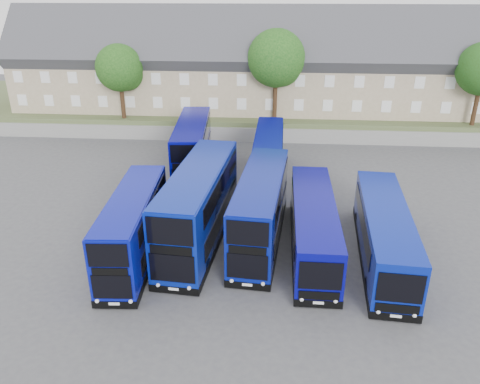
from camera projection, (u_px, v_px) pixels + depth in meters
name	position (u px, v px, depth m)	size (l,w,h in m)	color
ground	(235.00, 271.00, 27.01)	(120.00, 120.00, 0.00)	#46464B
retaining_wall	(255.00, 135.00, 48.53)	(70.00, 0.40, 1.50)	slate
earth_bank	(258.00, 109.00, 57.52)	(80.00, 20.00, 2.00)	#4F5932
terrace_row	(285.00, 68.00, 51.39)	(60.00, 10.40, 11.20)	gray
dd_front_left	(134.00, 229.00, 27.52)	(2.89, 10.23, 4.02)	#081098
dd_front_mid	(199.00, 207.00, 29.31)	(3.78, 12.23, 4.79)	#071C92
dd_front_right	(260.00, 211.00, 29.28)	(3.50, 11.21, 4.39)	#071486
dd_rear_left	(193.00, 148.00, 40.38)	(3.37, 11.21, 4.39)	#070888
dd_rear_right	(268.00, 156.00, 39.13)	(2.43, 9.94, 3.93)	#080996
coach_east_a	(313.00, 227.00, 28.53)	(2.60, 11.89, 3.24)	#06077F
coach_east_b	(384.00, 235.00, 27.58)	(3.45, 12.13, 3.27)	#081B96
tree_west	(121.00, 70.00, 47.91)	(4.80, 4.80, 7.65)	#382314
tree_mid	(278.00, 60.00, 46.84)	(5.76, 5.76, 9.18)	#382314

